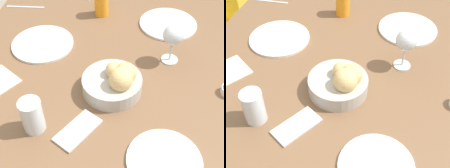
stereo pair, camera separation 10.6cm
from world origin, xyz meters
TOP-DOWN VIEW (x-y plane):
  - dining_table at (0.00, 0.00)m, footprint 1.31×1.09m
  - bread_basket at (-0.08, -0.05)m, footprint 0.20×0.20m
  - plate_near_left at (-0.34, -0.22)m, footprint 0.21×0.21m
  - plate_near_right at (0.35, -0.23)m, footprint 0.25×0.25m
  - plate_far_center at (0.14, 0.27)m, footprint 0.25×0.25m
  - juice_glass at (0.39, 0.07)m, footprint 0.06×0.06m
  - water_tumbler at (-0.27, 0.17)m, footprint 0.07×0.07m
  - wine_glass at (0.11, -0.24)m, footprint 0.08×0.08m
  - fork_silver at (0.41, 0.44)m, footprint 0.02×0.18m
  - napkin at (-0.09, 0.37)m, footprint 0.18×0.18m
  - cell_phone at (-0.26, 0.04)m, footprint 0.17×0.14m

SIDE VIEW (x-z plane):
  - dining_table at x=0.00m, z-range 0.29..1.04m
  - fork_silver at x=0.41m, z-range 0.75..0.75m
  - napkin at x=-0.09m, z-range 0.75..0.75m
  - cell_phone at x=-0.26m, z-range 0.75..0.76m
  - plate_near_left at x=-0.34m, z-range 0.75..0.76m
  - plate_near_right at x=0.35m, z-range 0.75..0.76m
  - plate_far_center at x=0.14m, z-range 0.75..0.76m
  - bread_basket at x=-0.08m, z-range 0.74..0.85m
  - water_tumbler at x=-0.27m, z-range 0.75..0.87m
  - juice_glass at x=0.39m, z-range 0.75..0.87m
  - wine_glass at x=0.11m, z-range 0.78..0.94m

